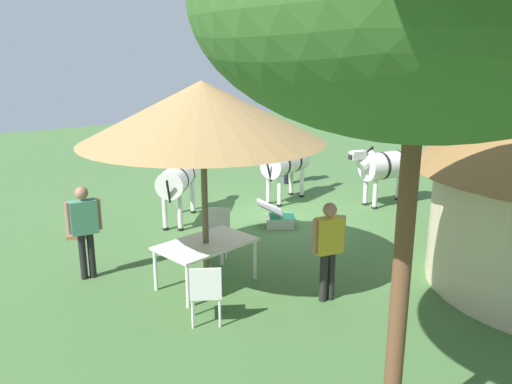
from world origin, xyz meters
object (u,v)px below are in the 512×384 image
object	(u,v)px
standing_watcher	(289,150)
zebra_by_umbrella	(387,166)
zebra_toward_hut	(287,163)
guest_beside_umbrella	(329,243)
shade_umbrella	(202,112)
patio_chair_near_lawn	(218,229)
patio_chair_west_end	(206,291)
zebra_nearest_camera	(179,177)
acacia_tree_left_background	(423,1)
striped_lounge_chair	(277,215)
patio_dining_table	(206,247)
guest_behind_table	(84,224)

from	to	relation	value
standing_watcher	zebra_by_umbrella	xyz separation A→B (m)	(-0.63, 3.09, -0.01)
zebra_toward_hut	guest_beside_umbrella	bearing A→B (deg)	-51.19
shade_umbrella	patio_chair_near_lawn	xyz separation A→B (m)	(-0.85, -1.01, -2.35)
shade_umbrella	standing_watcher	distance (m)	7.27
patio_chair_west_end	zebra_by_umbrella	size ratio (longest dim) A/B	0.43
patio_chair_near_lawn	zebra_by_umbrella	size ratio (longest dim) A/B	0.43
zebra_nearest_camera	zebra_toward_hut	xyz separation A→B (m)	(-3.05, 0.12, -0.03)
patio_chair_near_lawn	acacia_tree_left_background	xyz separation A→B (m)	(1.33, 5.26, 3.62)
acacia_tree_left_background	zebra_nearest_camera	bearing A→B (deg)	-102.96
zebra_nearest_camera	striped_lounge_chair	bearing A→B (deg)	-5.30
zebra_nearest_camera	patio_dining_table	bearing A→B (deg)	-69.52
shade_umbrella	zebra_nearest_camera	distance (m)	3.98
shade_umbrella	guest_beside_umbrella	bearing A→B (deg)	127.64
standing_watcher	striped_lounge_chair	distance (m)	3.93
guest_beside_umbrella	zebra_nearest_camera	xyz separation A→B (m)	(-0.03, -4.88, 0.06)
acacia_tree_left_background	patio_dining_table	bearing A→B (deg)	-96.44
shade_umbrella	striped_lounge_chair	bearing A→B (deg)	-149.35
striped_lounge_chair	acacia_tree_left_background	xyz separation A→B (m)	(3.28, 5.91, 3.89)
guest_behind_table	standing_watcher	distance (m)	7.58
patio_dining_table	zebra_by_umbrella	distance (m)	6.23
shade_umbrella	guest_behind_table	world-z (taller)	shade_umbrella
guest_beside_umbrella	guest_behind_table	world-z (taller)	guest_behind_table
guest_beside_umbrella	striped_lounge_chair	distance (m)	3.67
patio_chair_west_end	acacia_tree_left_background	xyz separation A→B (m)	(-0.20, 3.12, 3.62)
shade_umbrella	patio_dining_table	world-z (taller)	shade_umbrella
standing_watcher	zebra_by_umbrella	world-z (taller)	standing_watcher
guest_behind_table	zebra_nearest_camera	world-z (taller)	guest_behind_table
patio_chair_near_lawn	zebra_by_umbrella	bearing A→B (deg)	-135.71
standing_watcher	guest_behind_table	bearing A→B (deg)	63.81
striped_lounge_chair	acacia_tree_left_background	distance (m)	7.79
zebra_toward_hut	shade_umbrella	bearing A→B (deg)	-71.91
patio_dining_table	striped_lounge_chair	size ratio (longest dim) A/B	1.74
shade_umbrella	acacia_tree_left_background	size ratio (longest dim) A/B	0.73
guest_beside_umbrella	zebra_toward_hut	size ratio (longest dim) A/B	0.78
guest_beside_umbrella	zebra_nearest_camera	bearing A→B (deg)	-78.04
patio_dining_table	zebra_nearest_camera	distance (m)	3.54
zebra_by_umbrella	zebra_nearest_camera	bearing A→B (deg)	77.43
zebra_nearest_camera	acacia_tree_left_background	size ratio (longest dim) A/B	0.36
shade_umbrella	zebra_nearest_camera	world-z (taller)	shade_umbrella
zebra_by_umbrella	acacia_tree_left_background	bearing A→B (deg)	139.82
shade_umbrella	acacia_tree_left_background	world-z (taller)	acacia_tree_left_background
patio_chair_near_lawn	zebra_toward_hut	xyz separation A→B (m)	(-3.46, -2.16, 0.47)
guest_behind_table	zebra_by_umbrella	world-z (taller)	guest_behind_table
striped_lounge_chair	patio_dining_table	bearing A→B (deg)	-25.60
patio_chair_near_lawn	striped_lounge_chair	world-z (taller)	patio_chair_near_lawn
guest_beside_umbrella	patio_chair_west_end	bearing A→B (deg)	-1.28
shade_umbrella	guest_behind_table	xyz separation A→B (m)	(1.51, -1.41, -1.90)
guest_behind_table	standing_watcher	size ratio (longest dim) A/B	0.96
guest_beside_umbrella	shade_umbrella	bearing A→B (deg)	-40.05
shade_umbrella	guest_behind_table	distance (m)	2.81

